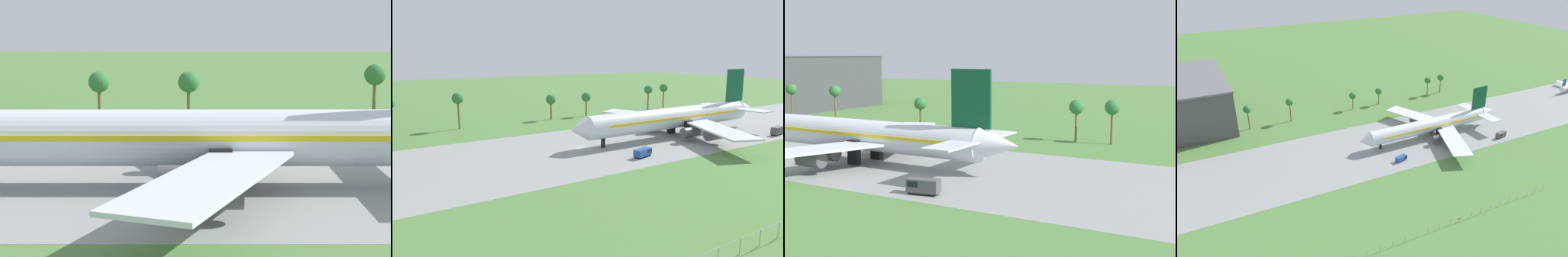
{
  "view_description": "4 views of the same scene",
  "coord_description": "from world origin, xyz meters",
  "views": [
    {
      "loc": [
        29.54,
        -77.0,
        18.23
      ],
      "look_at": [
        29.19,
        -2.74,
        6.48
      ],
      "focal_mm": 65.0,
      "sensor_mm": 36.0,
      "label": 1
    },
    {
      "loc": [
        -49.95,
        -80.29,
        23.7
      ],
      "look_at": [
        0.06,
        -2.74,
        5.48
      ],
      "focal_mm": 35.0,
      "sensor_mm": 36.0,
      "label": 2
    },
    {
      "loc": [
        104.35,
        -84.48,
        21.33
      ],
      "look_at": [
        58.32,
        -2.74,
        8.51
      ],
      "focal_mm": 50.0,
      "sensor_mm": 36.0,
      "label": 3
    },
    {
      "loc": [
        -63.18,
        -124.99,
        74.86
      ],
      "look_at": [
        5.15,
        5.0,
        6.0
      ],
      "focal_mm": 35.0,
      "sensor_mm": 36.0,
      "label": 4
    }
  ],
  "objects": [
    {
      "name": "baggage_tug",
      "position": [
        56.82,
        -18.08,
        1.33
      ],
      "size": [
        5.35,
        2.82,
        2.46
      ],
      "color": "black",
      "rests_on": "ground_plane"
    },
    {
      "name": "palm_tree_row",
      "position": [
        18.43,
        42.37,
        8.4
      ],
      "size": [
        111.74,
        3.6,
        11.64
      ],
      "color": "brown",
      "rests_on": "ground_plane"
    },
    {
      "name": "jet_airliner",
      "position": [
        30.91,
        -2.74,
        5.42
      ],
      "size": [
        70.69,
        57.58,
        18.82
      ],
      "color": "silver",
      "rests_on": "ground_plane"
    },
    {
      "name": "taxiway_strip",
      "position": [
        0.0,
        0.0,
        0.01
      ],
      "size": [
        320.0,
        44.0,
        0.02
      ],
      "color": "gray",
      "rests_on": "ground_plane"
    },
    {
      "name": "fuel_truck",
      "position": [
        7.39,
        -15.18,
        1.09
      ],
      "size": [
        5.12,
        3.14,
        1.98
      ],
      "color": "black",
      "rests_on": "ground_plane"
    },
    {
      "name": "ground_plane",
      "position": [
        0.0,
        0.0,
        0.0
      ],
      "size": [
        600.0,
        600.0,
        0.0
      ],
      "primitive_type": "plane",
      "color": "#517F3D"
    }
  ]
}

